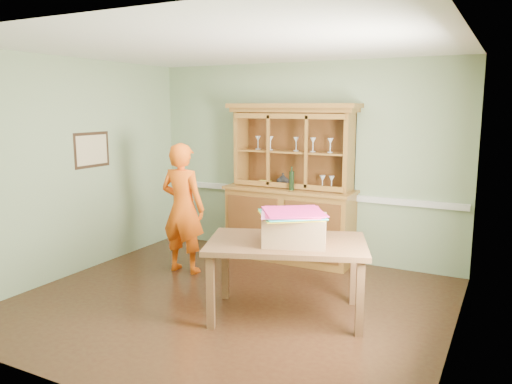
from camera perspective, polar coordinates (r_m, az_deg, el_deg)
The scene contains 14 objects.
floor at distance 5.57m, azimuth -3.01°, elevation -12.48°, with size 4.50×4.50×0.00m, color #3F2614.
ceiling at distance 5.19m, azimuth -3.29°, elevation 16.30°, with size 4.50×4.50×0.00m, color white.
wall_back at distance 6.99m, azimuth 5.27°, elevation 3.51°, with size 4.50×4.50×0.00m, color gray.
wall_left at distance 6.64m, azimuth -20.10°, elevation 2.62°, with size 4.00×4.00×0.00m, color gray.
wall_right at distance 4.51m, azimuth 22.25°, elevation -0.66°, with size 4.00×4.00×0.00m, color gray.
wall_front at distance 3.67m, azimuth -19.33°, elevation -2.76°, with size 4.50×4.50×0.00m, color gray.
chair_rail at distance 7.03m, azimuth 5.13°, elevation -0.15°, with size 4.41×0.05×0.08m, color silver.
framed_map at distance 6.81m, azimuth -18.22°, elevation 4.59°, with size 0.03×0.60×0.46m.
window_panel at distance 4.19m, azimuth 21.70°, elevation 0.71°, with size 0.03×0.96×1.36m.
china_hutch at distance 6.89m, azimuth 3.94°, elevation -1.59°, with size 1.82×0.60×2.15m.
dining_table at distance 5.03m, azimuth 3.53°, elevation -6.65°, with size 1.80×1.43×0.78m.
cardboard_box at distance 4.88m, azimuth 4.49°, elevation -4.35°, with size 0.59×0.47×0.28m, color #9B704F.
kite_stack at distance 4.83m, azimuth 4.03°, elevation -2.47°, with size 0.76×0.76×0.05m.
person at distance 6.40m, azimuth -8.36°, elevation -1.85°, with size 0.61×0.40×1.66m, color #FF5E10.
Camera 1 is at (2.64, -4.43, 2.11)m, focal length 35.00 mm.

